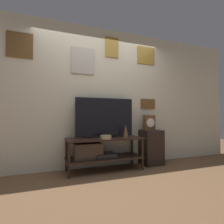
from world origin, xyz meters
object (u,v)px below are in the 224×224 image
vase_slim_bronze (126,131)px  mantel_clock (149,123)px  television (105,117)px  vase_wide_bowl (106,137)px

vase_slim_bronze → mantel_clock: 0.62m
television → mantel_clock: size_ratio=3.66×
vase_slim_bronze → vase_wide_bowl: size_ratio=1.21×
vase_wide_bowl → vase_slim_bronze: bearing=14.2°
vase_wide_bowl → mantel_clock: 1.06m
vase_slim_bronze → vase_wide_bowl: (-0.42, -0.11, -0.09)m
vase_slim_bronze → mantel_clock: mantel_clock is taller
television → mantel_clock: (0.94, -0.02, -0.11)m
vase_slim_bronze → vase_wide_bowl: bearing=-165.8°
vase_slim_bronze → mantel_clock: bearing=13.1°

